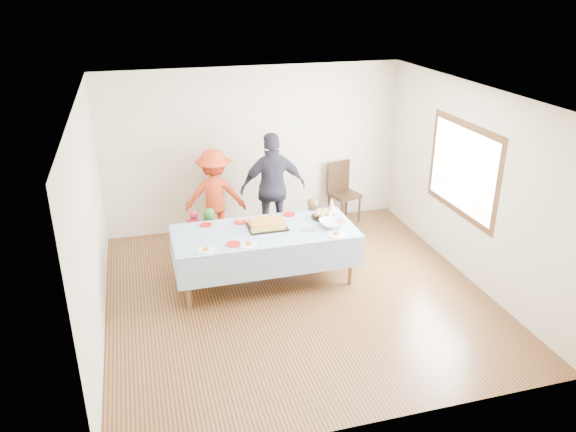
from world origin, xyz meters
The scene contains 22 objects.
ground centered at (0.00, 0.00, 0.00)m, with size 5.00×5.00×0.00m, color #412412.
room_walls centered at (0.05, 0.00, 1.77)m, with size 5.04×5.04×2.72m.
party_table centered at (-0.32, 0.48, 0.72)m, with size 2.50×1.10×0.78m.
birthday_cake centered at (-0.26, 0.57, 0.83)m, with size 0.54×0.42×0.10m.
rolls_tray centered at (0.60, 0.68, 0.83)m, with size 0.36×0.36×0.11m.
punch_bowl centered at (0.62, 0.36, 0.82)m, with size 0.36×0.36×0.09m, color silver.
party_hat centered at (0.82, 0.94, 0.87)m, with size 0.11×0.11×0.19m, color white.
fork_pile centered at (0.31, 0.33, 0.81)m, with size 0.24×0.18×0.07m, color white, non-canonical shape.
plate_red_far_a centered at (-1.07, 0.88, 0.79)m, with size 0.18×0.18×0.01m, color red.
plate_red_far_b centered at (-0.58, 0.84, 0.79)m, with size 0.19×0.19×0.01m, color red.
plate_red_far_c centered at (-0.23, 0.86, 0.79)m, with size 0.17×0.17×0.01m, color red.
plate_red_far_d centered at (0.15, 0.92, 0.79)m, with size 0.19×0.19×0.01m, color red.
plate_red_near centered at (-0.81, 0.17, 0.79)m, with size 0.20×0.20×0.01m, color red.
plate_white_left centered at (-1.18, 0.08, 0.79)m, with size 0.21×0.21×0.01m, color white.
plate_white_mid centered at (-0.63, 0.09, 0.79)m, with size 0.23×0.23×0.01m, color white.
plate_white_right centered at (0.58, 0.08, 0.79)m, with size 0.24×0.24×0.01m, color white.
dining_chair centered at (1.50, 2.28, 0.58)m, with size 0.55×0.55×1.04m.
toddler_left centered at (-1.18, 1.55, 0.38)m, with size 0.27×0.18×0.75m, color red.
toddler_mid centered at (-0.94, 1.48, 0.39)m, with size 0.38×0.25×0.77m, color #306B23.
toddler_right centered at (0.54, 1.05, 0.47)m, with size 0.46×0.36×0.94m, color tan.
adult_left centered at (-0.76, 2.05, 0.76)m, with size 0.98×0.56×1.52m, color red.
adult_right centered at (0.13, 1.78, 0.90)m, with size 1.05×0.44×1.79m, color #2A2837.
Camera 1 is at (-1.89, -6.33, 3.98)m, focal length 35.00 mm.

